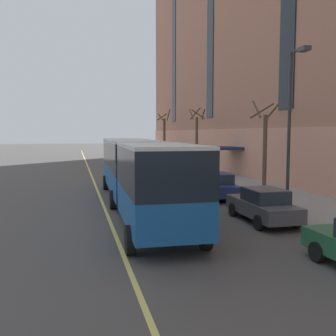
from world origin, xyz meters
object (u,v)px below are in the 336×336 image
(parked_car_darkgray_6, at_px, (140,157))
(street_tree_far_uptown, at_px, (197,138))
(parked_car_white_1, at_px, (170,169))
(parked_car_champagne_2, at_px, (154,163))
(parked_car_darkgray_4, at_px, (263,205))
(parked_car_navy_3, at_px, (215,186))
(city_bus, at_px, (137,169))
(street_tree_mid_block, at_px, (264,146))
(street_tree_far_downtown, at_px, (164,136))
(street_lamp, at_px, (292,116))

(parked_car_darkgray_6, distance_m, street_tree_far_uptown, 12.60)
(parked_car_white_1, distance_m, street_tree_far_uptown, 7.37)
(parked_car_champagne_2, relative_size, parked_car_darkgray_4, 0.97)
(parked_car_darkgray_6, bearing_deg, parked_car_darkgray_4, -90.19)
(parked_car_white_1, xyz_separation_m, parked_car_navy_3, (0.14, -11.34, 0.00))
(city_bus, xyz_separation_m, parked_car_darkgray_4, (5.02, -4.50, -1.31))
(city_bus, relative_size, parked_car_darkgray_6, 4.12)
(parked_car_white_1, height_order, parked_car_darkgray_6, same)
(street_tree_mid_block, xyz_separation_m, street_tree_far_uptown, (0.01, 15.15, 0.32))
(street_tree_far_uptown, distance_m, street_tree_far_downtown, 15.27)
(parked_car_white_1, bearing_deg, street_tree_mid_block, -66.62)
(parked_car_navy_3, height_order, street_tree_far_downtown, street_tree_far_downtown)
(street_tree_far_uptown, relative_size, street_tree_far_downtown, 0.90)
(city_bus, xyz_separation_m, parked_car_champagne_2, (5.05, 20.79, -1.31))
(street_tree_mid_block, bearing_deg, street_tree_far_downtown, 89.99)
(street_tree_mid_block, bearing_deg, city_bus, -157.87)
(parked_car_champagne_2, distance_m, parked_car_darkgray_6, 9.72)
(street_tree_far_uptown, distance_m, street_lamp, 22.65)
(parked_car_white_1, relative_size, street_lamp, 0.61)
(parked_car_darkgray_6, distance_m, street_tree_far_downtown, 6.21)
(parked_car_champagne_2, relative_size, street_tree_far_downtown, 0.60)
(city_bus, relative_size, parked_car_white_1, 3.93)
(parked_car_darkgray_6, relative_size, street_tree_far_uptown, 0.69)
(parked_car_white_1, xyz_separation_m, street_tree_far_downtown, (4.22, 20.66, 2.81))
(street_tree_mid_block, bearing_deg, parked_car_champagne_2, 103.95)
(parked_car_champagne_2, relative_size, parked_car_darkgray_6, 0.97)
(street_tree_far_downtown, bearing_deg, parked_car_champagne_2, -107.54)
(parked_car_darkgray_6, bearing_deg, parked_car_white_1, -90.25)
(parked_car_white_1, xyz_separation_m, street_tree_mid_block, (4.22, -9.75, 2.39))
(parked_car_navy_3, distance_m, street_tree_far_downtown, 32.38)
(parked_car_champagne_2, relative_size, street_lamp, 0.56)
(city_bus, bearing_deg, street_lamp, -27.33)
(street_tree_mid_block, height_order, street_lamp, street_lamp)
(parked_car_white_1, height_order, street_tree_far_uptown, street_tree_far_uptown)
(parked_car_navy_3, xyz_separation_m, street_lamp, (1.69, -5.75, 4.05))
(parked_car_darkgray_6, bearing_deg, street_tree_far_downtown, 41.58)
(parked_car_navy_3, relative_size, street_tree_far_downtown, 0.65)
(street_lamp, bearing_deg, parked_car_darkgray_4, -153.38)
(street_tree_far_uptown, bearing_deg, street_lamp, -96.08)
(parked_car_darkgray_4, bearing_deg, street_tree_far_downtown, 83.71)
(street_tree_far_uptown, xyz_separation_m, street_tree_far_downtown, (-0.00, 15.27, 0.10))
(city_bus, height_order, parked_car_darkgray_4, city_bus)
(parked_car_champagne_2, relative_size, street_tree_far_uptown, 0.67)
(city_bus, distance_m, street_tree_far_uptown, 21.12)
(parked_car_navy_3, xyz_separation_m, parked_car_darkgray_6, (-0.06, 28.32, -0.00))
(city_bus, relative_size, parked_car_darkgray_4, 4.12)
(parked_car_darkgray_4, relative_size, street_tree_far_downtown, 0.62)
(parked_car_champagne_2, bearing_deg, parked_car_navy_3, -89.54)
(parked_car_navy_3, bearing_deg, parked_car_darkgray_4, -91.53)
(city_bus, distance_m, street_lamp, 8.22)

